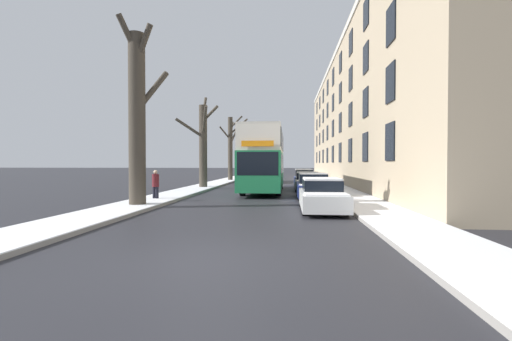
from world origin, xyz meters
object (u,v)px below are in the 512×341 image
Objects in this scene: double_decker_bus at (264,157)px; parked_car_2 at (307,182)px; oncoming_van at (259,171)px; parked_car_3 at (304,178)px; bare_tree_left_1 at (203,142)px; bare_tree_left_2 at (231,146)px; parked_car_1 at (313,187)px; parked_car_0 at (322,196)px; pedestrian_left_sidewalk at (156,184)px; bare_tree_left_0 at (137,116)px.

double_decker_bus is 2.67× the size of parked_car_2.
oncoming_van is at bearing 112.89° from parked_car_2.
parked_car_3 is at bearing -51.82° from oncoming_van.
bare_tree_left_2 is at bearing 89.06° from bare_tree_left_1.
parked_car_0 is at bearing -90.00° from parked_car_1.
parked_car_0 is 2.71× the size of pedestrian_left_sidewalk.
bare_tree_left_2 is 21.67m from pedestrian_left_sidewalk.
parked_car_1 is 1.14× the size of parked_car_3.
parked_car_0 is at bearing -78.32° from oncoming_van.
bare_tree_left_0 is at bearing -99.77° from oncoming_van.
double_decker_bus is at bearing -154.05° from parked_car_2.
pedestrian_left_sidewalk reaches higher than parked_car_3.
pedestrian_left_sidewalk is at bearing -91.40° from bare_tree_left_1.
parked_car_1 is (0.00, 5.43, 0.02)m from parked_car_0.
pedestrian_left_sidewalk reaches higher than parked_car_0.
double_decker_bus is (5.10, -2.58, -1.25)m from bare_tree_left_1.
parked_car_2 is at bearing 25.95° from double_decker_bus.
parked_car_2 is (8.25, 10.81, -3.53)m from bare_tree_left_0.
bare_tree_left_1 is 1.00× the size of bare_tree_left_2.
oncoming_van is at bearing 80.23° from bare_tree_left_0.
parked_car_2 reaches higher than parked_car_0.
double_decker_bus is 1.92× the size of oncoming_van.
oncoming_van reaches higher than parked_car_3.
parked_car_3 is (3.13, 6.50, -1.78)m from double_decker_bus.
parked_car_0 is at bearing -72.10° from double_decker_bus.
parked_car_3 is (8.03, -8.23, -3.37)m from bare_tree_left_2.
parked_car_2 is (8.23, -1.06, -3.07)m from bare_tree_left_1.
parked_car_2 is at bearing -67.11° from oncoming_van.
oncoming_van is (-4.54, 5.77, 0.53)m from parked_car_3.
pedestrian_left_sidewalk is (-8.46, -13.21, 0.22)m from parked_car_3.
double_decker_bus is 2.65× the size of parked_car_3.
parked_car_1 is (8.03, -18.98, -3.39)m from bare_tree_left_2.
bare_tree_left_0 reaches higher than parked_car_1.
parked_car_2 is at bearing 52.65° from bare_tree_left_0.
bare_tree_left_2 reaches higher than oncoming_van.
bare_tree_left_2 is 15.60m from double_decker_bus.
bare_tree_left_0 is 4.17m from pedestrian_left_sidewalk.
double_decker_bus is at bearing -115.69° from parked_car_3.
bare_tree_left_0 is 5.13× the size of pedestrian_left_sidewalk.
parked_car_1 reaches higher than parked_car_2.
double_decker_bus is at bearing -119.19° from pedestrian_left_sidewalk.
oncoming_van is (3.71, 21.57, -2.96)m from bare_tree_left_0.
pedestrian_left_sidewalk is (-0.23, -9.29, -2.81)m from bare_tree_left_1.
pedestrian_left_sidewalk is at bearing 160.63° from parked_car_0.
parked_car_1 reaches higher than parked_car_0.
bare_tree_left_0 reaches higher than bare_tree_left_2.
parked_car_1 is (8.23, -6.83, -3.05)m from bare_tree_left_1.
bare_tree_left_1 is 1.64× the size of parked_car_1.
double_decker_bus is 6.39× the size of pedestrian_left_sidewalk.
bare_tree_left_0 is 10.29m from parked_car_1.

